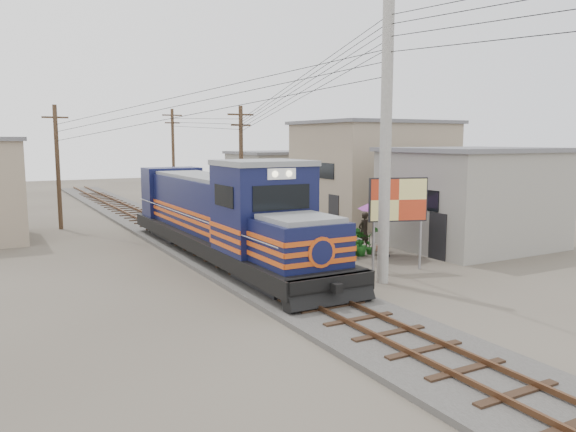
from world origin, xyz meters
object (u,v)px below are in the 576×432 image
billboard (398,202)px  market_umbrella (386,203)px  vendor (364,231)px  locomotive (223,217)px

billboard → market_umbrella: bearing=80.5°
billboard → market_umbrella: size_ratio=1.35×
market_umbrella → vendor: market_umbrella is taller
locomotive → billboard: size_ratio=4.68×
locomotive → billboard: bearing=-44.3°
vendor → market_umbrella: bearing=74.5°
locomotive → market_umbrella: (6.42, -2.77, 0.54)m
market_umbrella → vendor: size_ratio=1.51×
locomotive → billboard: locomotive is taller
vendor → locomotive: bearing=-22.7°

